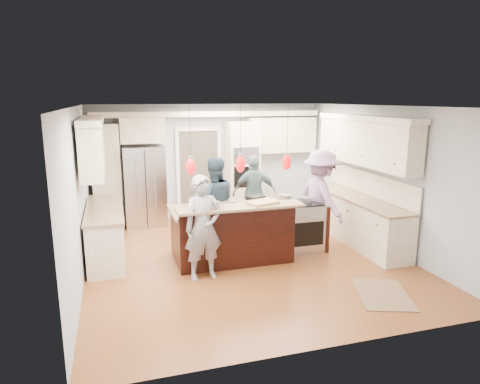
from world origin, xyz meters
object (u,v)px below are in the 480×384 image
Objects in this scene: person_bar_end at (203,228)px; person_far_left at (214,202)px; island_range at (302,226)px; kitchen_island at (231,232)px; refrigerator at (145,186)px.

person_far_left is (0.53, 1.50, 0.03)m from person_bar_end.
person_bar_end is at bearing 79.30° from person_far_left.
island_range is at bearing 14.79° from person_bar_end.
island_range is (1.41, 0.08, -0.03)m from kitchen_island.
person_bar_end reaches higher than kitchen_island.
person_far_left is (-1.53, 0.70, 0.41)m from island_range.
kitchen_island is at bearing -176.90° from island_range.
kitchen_island is 1.04m from person_bar_end.
person_bar_end is 0.97× the size of person_far_left.
person_bar_end is (-2.06, -0.80, 0.38)m from island_range.
kitchen_island reaches higher than island_range.
refrigerator reaches higher than person_far_left.
island_range is 2.24m from person_bar_end.
person_far_left is at bearing 155.38° from island_range.
refrigerator is at bearing 116.89° from kitchen_island.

